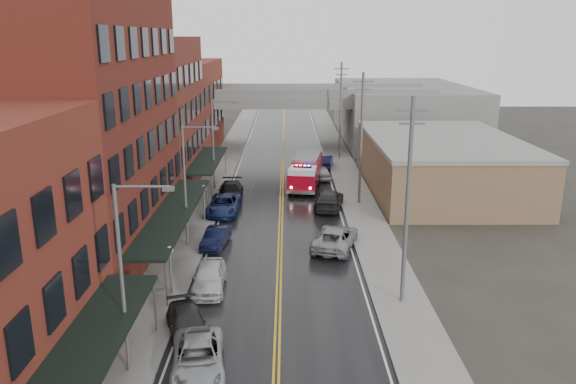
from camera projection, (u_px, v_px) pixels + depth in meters
name	position (u px, v px, depth m)	size (l,w,h in m)	color
road	(281.00, 221.00, 47.19)	(11.00, 160.00, 0.02)	black
sidewalk_left	(194.00, 220.00, 47.16)	(3.00, 160.00, 0.15)	slate
sidewalk_right	(367.00, 220.00, 47.19)	(3.00, 160.00, 0.15)	slate
curb_left	(214.00, 220.00, 47.16)	(0.30, 160.00, 0.15)	gray
curb_right	(348.00, 220.00, 47.19)	(0.30, 160.00, 0.15)	gray
brick_building_b	(83.00, 128.00, 38.01)	(9.00, 20.00, 18.00)	#551F16
brick_building_c	(147.00, 115.00, 55.27)	(9.00, 15.00, 15.00)	#59261A
brick_building_far	(180.00, 109.00, 72.53)	(9.00, 20.00, 12.00)	maroon
tan_building	(441.00, 166.00, 56.20)	(14.00, 22.00, 5.00)	#92734E
right_far_block	(402.00, 112.00, 84.71)	(18.00, 30.00, 8.00)	slate
awning_0	(77.00, 364.00, 21.32)	(2.60, 16.00, 3.09)	black
awning_1	(174.00, 213.00, 39.63)	(2.60, 18.00, 3.09)	black
awning_2	(207.00, 160.00, 56.49)	(2.60, 13.00, 3.09)	black
globe_lamp_1	(170.00, 259.00, 33.07)	(0.44, 0.44, 3.12)	#59595B
globe_lamp_2	(204.00, 195.00, 46.56)	(0.44, 0.44, 3.12)	#59595B
street_lamp_0	(126.00, 268.00, 24.59)	(2.64, 0.22, 9.00)	#59595B
street_lamp_1	(188.00, 179.00, 40.01)	(2.64, 0.22, 9.00)	#59595B
street_lamp_2	(215.00, 139.00, 55.42)	(2.64, 0.22, 9.00)	#59595B
utility_pole_0	(408.00, 199.00, 31.07)	(1.80, 0.24, 12.00)	#59595B
utility_pole_1	(361.00, 137.00, 50.34)	(1.80, 0.24, 12.00)	#59595B
utility_pole_2	(341.00, 109.00, 69.61)	(1.80, 0.24, 12.00)	#59595B
overpass	(283.00, 105.00, 76.42)	(40.00, 10.00, 7.50)	slate
fire_truck	(306.00, 171.00, 57.53)	(4.43, 8.89, 3.13)	#A20719
parked_car_left_2	(198.00, 358.00, 25.81)	(2.38, 5.17, 1.44)	#9B9FA2
parked_car_left_3	(187.00, 324.00, 28.99)	(1.86, 4.57, 1.33)	black
parked_car_left_4	(209.00, 277.00, 34.25)	(1.94, 4.82, 1.64)	silver
parked_car_left_5	(216.00, 238.00, 41.36)	(1.45, 4.16, 1.37)	black
parked_car_left_6	(224.00, 205.00, 49.03)	(2.62, 5.67, 1.58)	#14204D
parked_car_left_7	(231.00, 191.00, 53.28)	(2.26, 5.56, 1.61)	black
parked_car_right_0	(335.00, 238.00, 41.01)	(2.68, 5.81, 1.62)	gray
parked_car_right_1	(329.00, 199.00, 50.50)	(2.34, 5.77, 1.67)	black
parked_car_right_2	(320.00, 172.00, 60.94)	(1.74, 4.32, 1.47)	silver
parked_car_right_3	(325.00, 162.00, 66.04)	(1.66, 4.75, 1.57)	black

